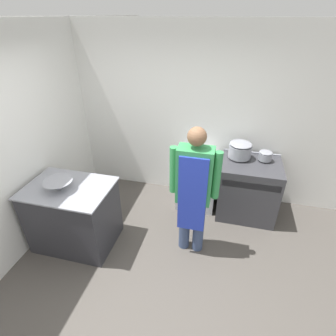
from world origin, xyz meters
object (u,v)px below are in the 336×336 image
(stove, at_px, (248,189))
(stock_pot, at_px, (240,150))
(fridge_unit, at_px, (197,181))
(sauce_pot, at_px, (265,155))
(person_cook, at_px, (194,188))
(mixing_bowl, at_px, (59,185))

(stove, bearing_deg, stock_pot, 146.88)
(stove, relative_size, stock_pot, 2.75)
(fridge_unit, relative_size, sauce_pot, 4.22)
(person_cook, relative_size, stock_pot, 5.27)
(stock_pot, height_order, sauce_pot, stock_pot)
(stove, xyz_separation_m, stock_pot, (-0.19, 0.12, 0.58))
(fridge_unit, distance_m, mixing_bowl, 2.08)
(fridge_unit, distance_m, stock_pot, 0.85)
(sauce_pot, bearing_deg, person_cook, -129.35)
(stock_pot, bearing_deg, fridge_unit, -175.09)
(mixing_bowl, distance_m, sauce_pot, 2.81)
(fridge_unit, xyz_separation_m, person_cook, (0.08, -1.01, 0.57))
(fridge_unit, height_order, sauce_pot, sauce_pot)
(person_cook, height_order, mixing_bowl, person_cook)
(mixing_bowl, xyz_separation_m, sauce_pot, (2.46, 1.37, 0.02))
(stock_pot, distance_m, sauce_pot, 0.36)
(person_cook, bearing_deg, fridge_unit, 94.25)
(fridge_unit, bearing_deg, mixing_bowl, -138.90)
(stove, distance_m, sauce_pot, 0.57)
(person_cook, distance_m, sauce_pot, 1.37)
(stove, distance_m, mixing_bowl, 2.65)
(stove, bearing_deg, sauce_pot, 36.28)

